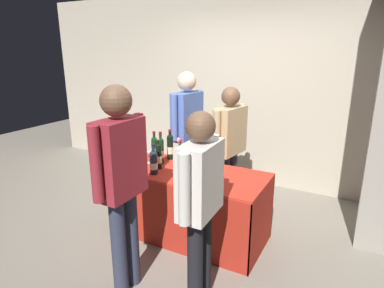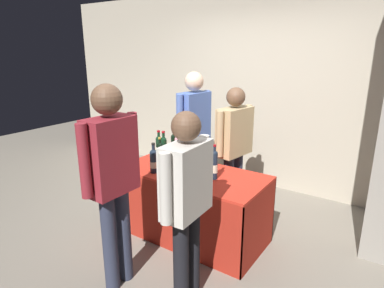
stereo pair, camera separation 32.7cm
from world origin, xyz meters
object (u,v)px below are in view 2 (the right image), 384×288
object	(u,v)px
vendor_presenter	(234,142)
taster_foreground_right	(112,171)
tasting_table	(192,192)
flower_vase	(180,167)
featured_wine_bottle	(159,146)
wine_glass_near_vendor	(153,154)
display_bottle_0	(194,170)

from	to	relation	value
vendor_presenter	taster_foreground_right	world-z (taller)	taster_foreground_right
tasting_table	flower_vase	xyz separation A→B (m)	(0.00, -0.21, 0.34)
flower_vase	vendor_presenter	world-z (taller)	vendor_presenter
tasting_table	flower_vase	distance (m)	0.40
featured_wine_bottle	wine_glass_near_vendor	size ratio (longest dim) A/B	2.48
flower_vase	taster_foreground_right	size ratio (longest dim) A/B	0.25
wine_glass_near_vendor	vendor_presenter	bearing A→B (deg)	42.56
display_bottle_0	vendor_presenter	world-z (taller)	vendor_presenter
wine_glass_near_vendor	flower_vase	bearing A→B (deg)	-23.04
tasting_table	display_bottle_0	world-z (taller)	display_bottle_0
tasting_table	flower_vase	bearing A→B (deg)	-88.73
flower_vase	taster_foreground_right	bearing A→B (deg)	-97.37
wine_glass_near_vendor	display_bottle_0	bearing A→B (deg)	-21.46
wine_glass_near_vendor	flower_vase	distance (m)	0.59
wine_glass_near_vendor	vendor_presenter	distance (m)	0.93
tasting_table	taster_foreground_right	bearing A→B (deg)	-95.56
featured_wine_bottle	flower_vase	distance (m)	0.71
display_bottle_0	wine_glass_near_vendor	size ratio (longest dim) A/B	2.78
wine_glass_near_vendor	vendor_presenter	world-z (taller)	vendor_presenter
tasting_table	taster_foreground_right	size ratio (longest dim) A/B	0.90
wine_glass_near_vendor	flower_vase	world-z (taller)	flower_vase
tasting_table	wine_glass_near_vendor	size ratio (longest dim) A/B	11.83
flower_vase	vendor_presenter	xyz separation A→B (m)	(0.14, 0.86, 0.07)
flower_vase	display_bottle_0	bearing A→B (deg)	-16.84
featured_wine_bottle	vendor_presenter	bearing A→B (deg)	32.94
display_bottle_0	vendor_presenter	distance (m)	0.92
taster_foreground_right	featured_wine_bottle	bearing A→B (deg)	24.13
flower_vase	taster_foreground_right	distance (m)	0.79
tasting_table	vendor_presenter	world-z (taller)	vendor_presenter
taster_foreground_right	wine_glass_near_vendor	bearing A→B (deg)	25.15
featured_wine_bottle	display_bottle_0	bearing A→B (deg)	-29.61
flower_vase	vendor_presenter	size ratio (longest dim) A/B	0.27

